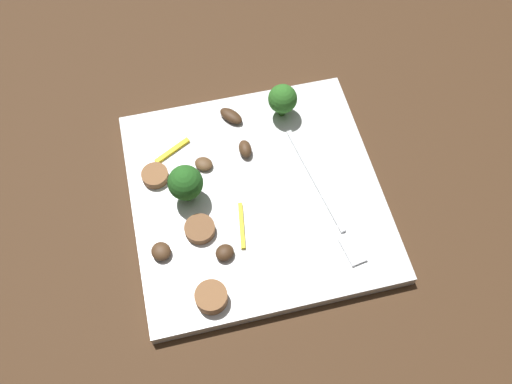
{
  "coord_description": "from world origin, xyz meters",
  "views": [
    {
      "loc": [
        0.3,
        -0.07,
        0.57
      ],
      "look_at": [
        0.0,
        0.0,
        0.02
      ],
      "focal_mm": 38.9,
      "sensor_mm": 36.0,
      "label": 1
    }
  ],
  "objects_px": {
    "broccoli_floret_0": "(185,183)",
    "broccoli_floret_1": "(283,99)",
    "fork": "(328,205)",
    "pepper_strip_0": "(242,225)",
    "sausage_slice_0": "(200,229)",
    "plate": "(256,195)",
    "sausage_slice_1": "(155,176)",
    "sausage_slice_2": "(211,297)",
    "mushroom_3": "(247,149)",
    "pepper_strip_1": "(172,151)",
    "mushroom_0": "(204,164)",
    "mushroom_1": "(161,251)",
    "mushroom_2": "(225,253)",
    "mushroom_4": "(231,116)"
  },
  "relations": [
    {
      "from": "fork",
      "to": "sausage_slice_2",
      "type": "height_order",
      "value": "sausage_slice_2"
    },
    {
      "from": "sausage_slice_0",
      "to": "sausage_slice_2",
      "type": "distance_m",
      "value": 0.08
    },
    {
      "from": "sausage_slice_1",
      "to": "pepper_strip_0",
      "type": "relative_size",
      "value": 0.56
    },
    {
      "from": "mushroom_0",
      "to": "mushroom_1",
      "type": "distance_m",
      "value": 0.12
    },
    {
      "from": "sausage_slice_2",
      "to": "mushroom_3",
      "type": "xyz_separation_m",
      "value": [
        -0.17,
        0.07,
        -0.0
      ]
    },
    {
      "from": "sausage_slice_1",
      "to": "mushroom_1",
      "type": "relative_size",
      "value": 1.4
    },
    {
      "from": "mushroom_4",
      "to": "pepper_strip_1",
      "type": "xyz_separation_m",
      "value": [
        0.03,
        -0.08,
        -0.0
      ]
    },
    {
      "from": "mushroom_4",
      "to": "sausage_slice_2",
      "type": "bearing_deg",
      "value": -16.94
    },
    {
      "from": "broccoli_floret_1",
      "to": "pepper_strip_1",
      "type": "height_order",
      "value": "broccoli_floret_1"
    },
    {
      "from": "sausage_slice_0",
      "to": "sausage_slice_2",
      "type": "bearing_deg",
      "value": -1.76
    },
    {
      "from": "sausage_slice_0",
      "to": "sausage_slice_1",
      "type": "height_order",
      "value": "same"
    },
    {
      "from": "broccoli_floret_0",
      "to": "sausage_slice_1",
      "type": "distance_m",
      "value": 0.05
    },
    {
      "from": "mushroom_4",
      "to": "pepper_strip_0",
      "type": "bearing_deg",
      "value": -7.49
    },
    {
      "from": "mushroom_2",
      "to": "mushroom_3",
      "type": "relative_size",
      "value": 0.87
    },
    {
      "from": "fork",
      "to": "pepper_strip_1",
      "type": "distance_m",
      "value": 0.19
    },
    {
      "from": "sausage_slice_2",
      "to": "mushroom_0",
      "type": "xyz_separation_m",
      "value": [
        -0.16,
        0.02,
        -0.0
      ]
    },
    {
      "from": "fork",
      "to": "mushroom_0",
      "type": "bearing_deg",
      "value": -133.26
    },
    {
      "from": "pepper_strip_0",
      "to": "pepper_strip_1",
      "type": "relative_size",
      "value": 1.14
    },
    {
      "from": "pepper_strip_0",
      "to": "pepper_strip_1",
      "type": "xyz_separation_m",
      "value": [
        -0.11,
        -0.06,
        -0.0
      ]
    },
    {
      "from": "mushroom_4",
      "to": "pepper_strip_0",
      "type": "height_order",
      "value": "mushroom_4"
    },
    {
      "from": "sausage_slice_0",
      "to": "sausage_slice_1",
      "type": "relative_size",
      "value": 1.09
    },
    {
      "from": "sausage_slice_1",
      "to": "mushroom_3",
      "type": "bearing_deg",
      "value": 95.8
    },
    {
      "from": "mushroom_1",
      "to": "mushroom_3",
      "type": "xyz_separation_m",
      "value": [
        -0.11,
        0.12,
        0.0
      ]
    },
    {
      "from": "broccoli_floret_0",
      "to": "broccoli_floret_1",
      "type": "relative_size",
      "value": 1.11
    },
    {
      "from": "plate",
      "to": "broccoli_floret_1",
      "type": "height_order",
      "value": "broccoli_floret_1"
    },
    {
      "from": "pepper_strip_0",
      "to": "broccoli_floret_0",
      "type": "bearing_deg",
      "value": -134.49
    },
    {
      "from": "mushroom_2",
      "to": "mushroom_4",
      "type": "distance_m",
      "value": 0.18
    },
    {
      "from": "mushroom_2",
      "to": "pepper_strip_0",
      "type": "height_order",
      "value": "mushroom_2"
    },
    {
      "from": "mushroom_3",
      "to": "mushroom_4",
      "type": "height_order",
      "value": "mushroom_3"
    },
    {
      "from": "plate",
      "to": "sausage_slice_1",
      "type": "relative_size",
      "value": 9.15
    },
    {
      "from": "fork",
      "to": "mushroom_4",
      "type": "relative_size",
      "value": 5.62
    },
    {
      "from": "plate",
      "to": "sausage_slice_1",
      "type": "distance_m",
      "value": 0.12
    },
    {
      "from": "fork",
      "to": "mushroom_1",
      "type": "distance_m",
      "value": 0.19
    },
    {
      "from": "fork",
      "to": "sausage_slice_0",
      "type": "bearing_deg",
      "value": -100.42
    },
    {
      "from": "mushroom_1",
      "to": "mushroom_0",
      "type": "bearing_deg",
      "value": 146.82
    },
    {
      "from": "pepper_strip_1",
      "to": "plate",
      "type": "bearing_deg",
      "value": 47.85
    },
    {
      "from": "sausage_slice_2",
      "to": "mushroom_0",
      "type": "relative_size",
      "value": 1.56
    },
    {
      "from": "sausage_slice_0",
      "to": "pepper_strip_0",
      "type": "distance_m",
      "value": 0.05
    },
    {
      "from": "fork",
      "to": "mushroom_2",
      "type": "distance_m",
      "value": 0.13
    },
    {
      "from": "broccoli_floret_0",
      "to": "mushroom_3",
      "type": "distance_m",
      "value": 0.09
    },
    {
      "from": "broccoli_floret_1",
      "to": "mushroom_2",
      "type": "xyz_separation_m",
      "value": [
        0.17,
        -0.11,
        -0.02
      ]
    },
    {
      "from": "pepper_strip_1",
      "to": "sausage_slice_1",
      "type": "bearing_deg",
      "value": -37.95
    },
    {
      "from": "fork",
      "to": "pepper_strip_0",
      "type": "height_order",
      "value": "same"
    },
    {
      "from": "sausage_slice_2",
      "to": "pepper_strip_0",
      "type": "height_order",
      "value": "sausage_slice_2"
    },
    {
      "from": "mushroom_3",
      "to": "pepper_strip_0",
      "type": "height_order",
      "value": "mushroom_3"
    },
    {
      "from": "broccoli_floret_1",
      "to": "mushroom_1",
      "type": "bearing_deg",
      "value": -48.61
    },
    {
      "from": "mushroom_0",
      "to": "broccoli_floret_0",
      "type": "bearing_deg",
      "value": -34.08
    },
    {
      "from": "sausage_slice_2",
      "to": "mushroom_2",
      "type": "xyz_separation_m",
      "value": [
        -0.05,
        0.02,
        -0.0
      ]
    },
    {
      "from": "sausage_slice_0",
      "to": "pepper_strip_0",
      "type": "bearing_deg",
      "value": 84.0
    },
    {
      "from": "plate",
      "to": "fork",
      "type": "bearing_deg",
      "value": 64.25
    }
  ]
}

